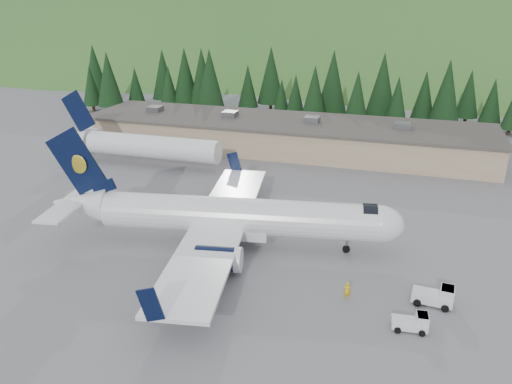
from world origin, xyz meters
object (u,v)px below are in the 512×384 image
object	(u,v)px
terminal_building	(283,134)
baggage_tug_b	(436,296)
baggage_tug_a	(413,322)
ramp_worker	(347,291)
airliner	(229,217)
second_airliner	(136,145)

from	to	relation	value
terminal_building	baggage_tug_b	bearing A→B (deg)	-60.11
baggage_tug_a	ramp_worker	distance (m)	6.31
baggage_tug_b	ramp_worker	xyz separation A→B (m)	(-7.48, -1.48, 0.02)
airliner	ramp_worker	size ratio (longest dim) A/B	22.67
ramp_worker	baggage_tug_b	bearing A→B (deg)	176.24
airliner	ramp_worker	xyz separation A→B (m)	(13.49, -6.62, -2.50)
second_airliner	ramp_worker	xyz separation A→B (m)	(37.33, -28.81, -2.49)
baggage_tug_a	baggage_tug_b	distance (m)	4.69
airliner	second_airliner	world-z (taller)	airliner
baggage_tug_a	second_airliner	bearing A→B (deg)	137.97
second_airliner	baggage_tug_b	size ratio (longest dim) A/B	7.77
baggage_tug_a	ramp_worker	bearing A→B (deg)	147.69
baggage_tug_b	ramp_worker	size ratio (longest dim) A/B	2.13
baggage_tug_b	ramp_worker	bearing A→B (deg)	-163.70
baggage_tug_b	ramp_worker	world-z (taller)	baggage_tug_b
second_airliner	baggage_tug_b	distance (m)	52.55
airliner	second_airliner	distance (m)	32.56
baggage_tug_a	terminal_building	bearing A→B (deg)	110.16
second_airliner	baggage_tug_b	world-z (taller)	second_airliner
baggage_tug_b	terminal_building	world-z (taller)	terminal_building
terminal_building	ramp_worker	world-z (taller)	terminal_building
ramp_worker	terminal_building	bearing A→B (deg)	-83.74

